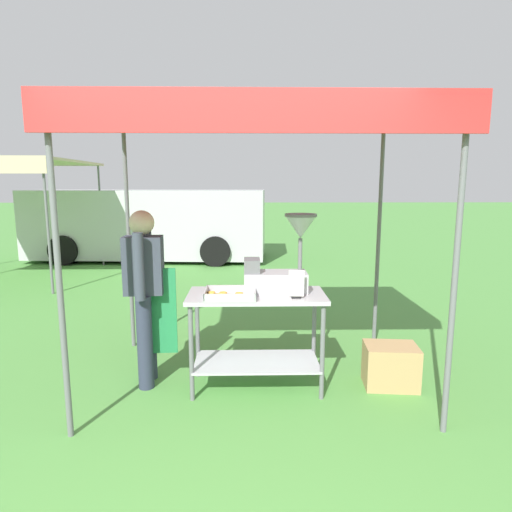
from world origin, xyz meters
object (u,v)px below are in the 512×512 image
at_px(donut_cart, 256,320).
at_px(vendor, 145,289).
at_px(supply_crate, 391,366).
at_px(donut_fryer, 282,262).
at_px(donut_tray, 229,295).
at_px(van_silver, 150,223).
at_px(stall_canopy, 256,124).
at_px(menu_sign, 296,286).
at_px(neighbour_tent, 6,164).

height_order(donut_cart, vendor, vendor).
height_order(vendor, supply_crate, vendor).
bearing_deg(donut_cart, donut_fryer, 18.72).
bearing_deg(supply_crate, donut_tray, -175.26).
height_order(donut_tray, supply_crate, donut_tray).
bearing_deg(van_silver, supply_crate, -62.09).
height_order(vendor, van_silver, van_silver).
height_order(stall_canopy, donut_tray, stall_canopy).
height_order(donut_fryer, vendor, vendor).
distance_m(donut_fryer, van_silver, 7.40).
bearing_deg(supply_crate, van_silver, 117.91).
relative_size(donut_tray, supply_crate, 0.86).
bearing_deg(stall_canopy, vendor, 179.42).
bearing_deg(vendor, donut_cart, -6.21).
height_order(donut_tray, van_silver, van_silver).
bearing_deg(menu_sign, donut_cart, 155.34).
bearing_deg(neighbour_tent, donut_tray, -47.75).
bearing_deg(stall_canopy, donut_tray, -135.92).
distance_m(donut_cart, vendor, 1.05).
bearing_deg(vendor, menu_sign, -11.11).
distance_m(donut_cart, donut_tray, 0.38).
distance_m(menu_sign, neighbour_tent, 7.09).
relative_size(donut_cart, donut_tray, 2.80).
relative_size(donut_cart, supply_crate, 2.42).
xyz_separation_m(menu_sign, vendor, (-1.34, 0.26, -0.08)).
height_order(menu_sign, neighbour_tent, neighbour_tent).
bearing_deg(donut_fryer, neighbour_tent, 136.34).
bearing_deg(menu_sign, stall_canopy, 142.95).
distance_m(stall_canopy, donut_fryer, 1.21).
bearing_deg(neighbour_tent, supply_crate, -38.89).
xyz_separation_m(donut_cart, donut_fryer, (0.23, 0.08, 0.52)).
height_order(menu_sign, supply_crate, menu_sign).
bearing_deg(donut_tray, van_silver, 107.45).
height_order(donut_cart, donut_tray, donut_tray).
relative_size(vendor, supply_crate, 3.22).
distance_m(stall_canopy, neighbour_tent, 6.57).
xyz_separation_m(donut_tray, neighbour_tent, (-4.42, 4.86, 1.31)).
bearing_deg(vendor, donut_fryer, -1.46).
height_order(donut_cart, supply_crate, donut_cart).
xyz_separation_m(supply_crate, van_silver, (-3.69, 6.97, 0.68)).
height_order(menu_sign, van_silver, van_silver).
bearing_deg(stall_canopy, van_silver, 109.74).
distance_m(donut_tray, vendor, 0.81).
height_order(donut_fryer, menu_sign, donut_fryer).
distance_m(stall_canopy, supply_crate, 2.48).
bearing_deg(donut_fryer, van_silver, 111.36).
distance_m(stall_canopy, van_silver, 7.44).
bearing_deg(donut_tray, donut_fryer, 23.93).
relative_size(donut_cart, vendor, 0.75).
relative_size(donut_fryer, van_silver, 0.12).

